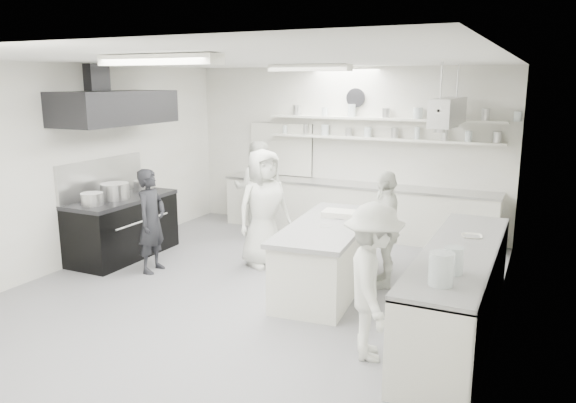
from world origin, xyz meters
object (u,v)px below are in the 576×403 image
at_px(right_counter, 458,293).
at_px(cook_stove, 151,221).
at_px(stove, 123,229).
at_px(cook_back, 257,189).
at_px(prep_island, 328,257).
at_px(back_counter, 354,210).

relative_size(right_counter, cook_stove, 2.17).
bearing_deg(stove, cook_back, 56.24).
bearing_deg(cook_stove, prep_island, -85.06).
xyz_separation_m(back_counter, right_counter, (2.35, -3.40, 0.01)).
height_order(right_counter, cook_stove, cook_stove).
height_order(prep_island, cook_back, cook_back).
bearing_deg(right_counter, prep_island, 158.69).
distance_m(stove, cook_back, 2.44).
bearing_deg(cook_back, right_counter, 125.36).
xyz_separation_m(prep_island, cook_back, (-2.12, 1.90, 0.43)).
bearing_deg(stove, prep_island, 1.67).
xyz_separation_m(stove, right_counter, (5.25, -0.60, 0.02)).
distance_m(prep_island, cook_back, 2.88).
bearing_deg(stove, back_counter, 43.99).
bearing_deg(back_counter, stove, -136.01).
bearing_deg(cook_back, cook_stove, 58.13).
relative_size(stove, cook_back, 1.05).
distance_m(stove, cook_stove, 1.01).
height_order(cook_stove, cook_back, cook_back).
distance_m(stove, back_counter, 4.03).
bearing_deg(prep_island, back_counter, 96.34).
distance_m(right_counter, prep_island, 1.93).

